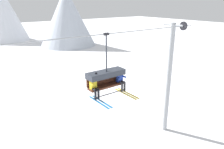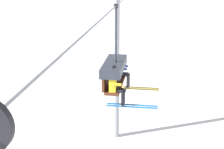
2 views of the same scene
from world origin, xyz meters
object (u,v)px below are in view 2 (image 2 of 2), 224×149
chairlift_chair (114,70)px  skier_yellow (117,86)px  lift_tower_far (116,63)px  skier_blue (123,71)px

chairlift_chair → skier_yellow: 0.91m
lift_tower_far → skier_yellow: (-6.93, -0.92, 1.26)m
chairlift_chair → skier_blue: (0.84, -0.22, -0.31)m
lift_tower_far → skier_yellow: lift_tower_far is taller
lift_tower_far → skier_blue: 5.47m
lift_tower_far → skier_yellow: 7.10m
chairlift_chair → skier_blue: 0.92m
chairlift_chair → skier_yellow: (-0.84, -0.21, -0.29)m
skier_yellow → skier_blue: (1.68, -0.01, -0.02)m
skier_yellow → skier_blue: size_ratio=1.00×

